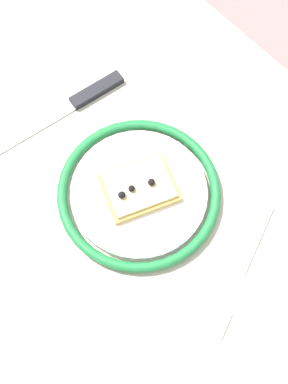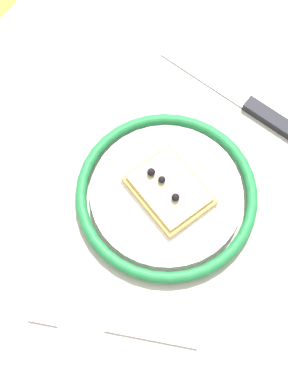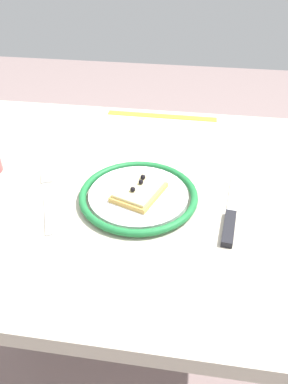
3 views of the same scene
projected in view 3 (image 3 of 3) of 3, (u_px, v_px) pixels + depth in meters
ground_plane at (134, 366)px, 1.23m from camera, size 6.00×6.00×0.00m
dining_table at (130, 218)px, 0.85m from camera, size 1.07×0.74×0.73m
plate at (138, 195)px, 0.74m from camera, size 0.23×0.23×0.02m
pizza_slice_near at (139, 191)px, 0.73m from camera, size 0.11×0.12×0.03m
knife at (230, 217)px, 0.70m from camera, size 0.05×0.24×0.01m
fork at (47, 200)px, 0.74m from camera, size 0.09×0.19×0.00m
measuring_tape at (162, 116)px, 1.05m from camera, size 0.30×0.03×0.00m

